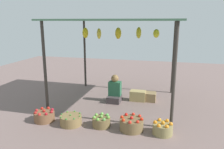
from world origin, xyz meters
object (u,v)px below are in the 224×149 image
Objects in this scene: vendor_person at (115,92)px; basket_green_apples at (101,122)px; basket_oranges at (163,129)px; wooden_crate_near_vendor at (149,97)px; basket_red_tomatoes at (131,124)px; wooden_crate_stacked_rear at (138,96)px; basket_red_apples at (44,116)px; basket_green_chilies at (71,120)px.

vendor_person reaches higher than basket_green_apples.
basket_oranges reaches higher than wooden_crate_near_vendor.
wooden_crate_stacked_rear is at bearing 94.19° from basket_red_tomatoes.
basket_red_tomatoes is (0.76, -1.57, -0.17)m from vendor_person.
vendor_person is 1.58m from basket_green_apples.
vendor_person is at bearing 131.45° from basket_oranges.
basket_red_apples is at bearing -138.56° from wooden_crate_near_vendor.
basket_oranges is 1.98m from wooden_crate_stacked_rear.
wooden_crate_stacked_rear is at bearing 73.74° from basket_green_apples.
wooden_crate_stacked_rear reaches higher than basket_red_apples.
basket_red_apples is (-1.25, -1.63, -0.18)m from vendor_person.
basket_green_chilies is at bearing -109.31° from vendor_person.
wooden_crate_stacked_rear is at bearing 112.95° from basket_oranges.
basket_red_tomatoes is (1.34, 0.10, 0.02)m from basket_green_chilies.
basket_green_apples is (0.10, -1.56, -0.19)m from vendor_person.
basket_green_apples is (1.35, 0.07, -0.00)m from basket_red_apples.
basket_red_tomatoes is at bearing -64.21° from vendor_person.
basket_red_tomatoes is (2.01, 0.07, 0.02)m from basket_red_apples.
vendor_person reaches higher than basket_red_apples.
wooden_crate_stacked_rear is at bearing 44.98° from basket_red_apples.
basket_green_apples is at bearing -86.47° from vendor_person.
vendor_person is at bearing -158.68° from wooden_crate_stacked_rear.
basket_green_chilies is at bearing -122.34° from wooden_crate_stacked_rear.
basket_oranges is at bearing -67.05° from wooden_crate_stacked_rear.
basket_red_tomatoes reaches higher than wooden_crate_stacked_rear.
wooden_crate_stacked_rear is (1.88, 1.88, 0.03)m from basket_red_apples.
basket_red_apples is 0.97× the size of basket_green_chilies.
basket_green_apples is 1.88m from wooden_crate_stacked_rear.
wooden_crate_near_vendor is (1.53, 1.97, 0.02)m from basket_green_chilies.
vendor_person is 2.07m from basket_red_apples.
wooden_crate_near_vendor is (0.19, 1.88, -0.01)m from basket_red_tomatoes.
vendor_person reaches higher than wooden_crate_stacked_rear.
basket_red_tomatoes is (0.66, -0.00, 0.02)m from basket_green_apples.
vendor_person is at bearing 115.79° from basket_red_tomatoes.
basket_green_apples reaches higher than basket_green_chilies.
basket_green_chilies is 1.34m from basket_red_tomatoes.
vendor_person is at bearing -161.82° from wooden_crate_near_vendor.
basket_oranges is (1.30, -0.02, 0.01)m from basket_green_apples.
vendor_person is 2.13× the size of wooden_crate_near_vendor.
basket_red_tomatoes reaches higher than basket_red_apples.
wooden_crate_stacked_rear reaches higher than basket_green_apples.
vendor_person is 1.77× the size of wooden_crate_stacked_rear.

